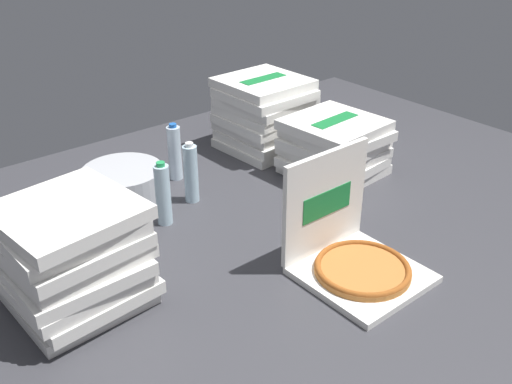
{
  "coord_description": "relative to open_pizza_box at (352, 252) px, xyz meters",
  "views": [
    {
      "loc": [
        -1.14,
        -1.31,
        1.12
      ],
      "look_at": [
        0.02,
        0.1,
        0.14
      ],
      "focal_mm": 40.41,
      "sensor_mm": 36.0,
      "label": 1
    }
  ],
  "objects": [
    {
      "name": "water_bottle_1",
      "position": [
        -0.13,
        0.73,
        0.05
      ],
      "size": [
        0.06,
        0.06,
        0.25
      ],
      "color": "silver",
      "rests_on": "ground_plane"
    },
    {
      "name": "water_bottle_0",
      "position": [
        -0.31,
        0.65,
        0.05
      ],
      "size": [
        0.06,
        0.06,
        0.25
      ],
      "color": "silver",
      "rests_on": "ground_plane"
    },
    {
      "name": "open_pizza_box",
      "position": [
        0.0,
        0.0,
        0.0
      ],
      "size": [
        0.36,
        0.37,
        0.38
      ],
      "color": "white",
      "rests_on": "ground_plane"
    },
    {
      "name": "ice_bucket",
      "position": [
        -0.33,
        0.92,
        -0.01
      ],
      "size": [
        0.32,
        0.32,
        0.13
      ],
      "primitive_type": "cylinder",
      "color": "#B7BABF",
      "rests_on": "ground_plane"
    },
    {
      "name": "pizza_stack_center_far",
      "position": [
        0.48,
        0.54,
        0.05
      ],
      "size": [
        0.41,
        0.4,
        0.25
      ],
      "color": "white",
      "rests_on": "ground_plane"
    },
    {
      "name": "water_bottle_2",
      "position": [
        -0.07,
        0.94,
        0.05
      ],
      "size": [
        0.06,
        0.06,
        0.25
      ],
      "color": "silver",
      "rests_on": "ground_plane"
    },
    {
      "name": "ground_plane",
      "position": [
        -0.08,
        0.32,
        -0.08
      ],
      "size": [
        3.2,
        2.4,
        0.02
      ],
      "primitive_type": "cube",
      "color": "#38383D"
    },
    {
      "name": "pizza_stack_right_far",
      "position": [
        -0.75,
        0.42,
        0.09
      ],
      "size": [
        0.41,
        0.4,
        0.33
      ],
      "color": "white",
      "rests_on": "ground_plane"
    },
    {
      "name": "pizza_stack_left_mid",
      "position": [
        0.44,
        0.95,
        0.09
      ],
      "size": [
        0.4,
        0.4,
        0.34
      ],
      "color": "white",
      "rests_on": "ground_plane"
    }
  ]
}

